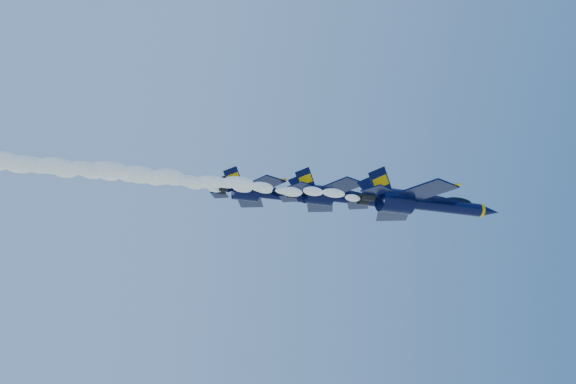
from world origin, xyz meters
name	(u,v)px	position (x,y,z in m)	size (l,w,h in m)	color
jet_lead	(423,203)	(16.91, -13.06, 148.53)	(19.80, 16.24, 7.36)	black
smoke_trail_jet_lead	(121,172)	(-20.28, -13.06, 148.05)	(57.46, 2.52, 2.27)	white
jet_second	(342,197)	(11.18, -0.66, 153.01)	(18.31, 15.02, 6.81)	black
smoke_trail_jet_second	(75,169)	(-25.37, -0.66, 152.53)	(57.46, 2.33, 2.10)	white
jet_third	(268,193)	(1.74, 4.84, 154.38)	(17.17, 14.08, 6.38)	black
smoke_trail_jet_third	(3,167)	(-34.33, 4.84, 153.92)	(57.46, 2.19, 1.97)	white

